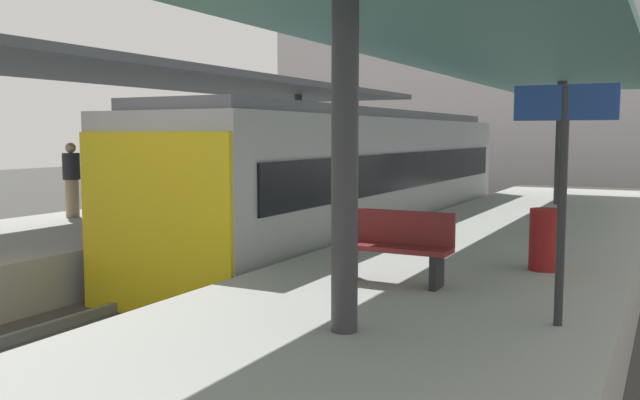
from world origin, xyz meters
The scene contains 15 objects.
ground_plane centered at (0.00, 0.00, 0.00)m, with size 80.00×80.00×0.00m, color #383835.
platform_left centered at (-3.80, 0.00, 0.50)m, with size 4.40×28.00×1.00m, color #9E9E99.
platform_right centered at (3.80, 0.00, 0.50)m, with size 4.40×28.00×1.00m, color #9E9E99.
track_ballast centered at (0.00, 0.00, 0.10)m, with size 3.20×28.00×0.20m, color #423F3D.
rail_near_side centered at (-0.72, 0.00, 0.27)m, with size 0.08×28.00×0.14m, color slate.
rail_far_side centered at (0.72, 0.00, 0.27)m, with size 0.08×28.00×0.14m, color slate.
commuter_train centered at (0.00, 3.63, 1.73)m, with size 2.78×13.56×3.10m.
canopy_left centered at (-3.80, 1.40, 4.00)m, with size 4.18×21.00×3.11m.
canopy_right centered at (3.80, 1.40, 4.13)m, with size 4.18×21.00×3.25m.
platform_bench centered at (3.46, -2.83, 1.46)m, with size 1.40×0.41×0.86m.
platform_sign centered at (5.48, -3.81, 2.62)m, with size 0.90×0.08×2.21m.
litter_bin centered at (4.94, -1.19, 1.40)m, with size 0.44×0.44×0.80m, color maroon.
passenger_near_bench centered at (-2.87, -0.27, 1.92)m, with size 0.36×0.36×1.76m.
passenger_mid_platform centered at (-4.98, -0.02, 1.82)m, with size 0.36×0.36×1.59m.
station_building_backdrop centered at (-1.16, 20.00, 5.50)m, with size 18.00×6.00×11.00m, color #B7B2B7.
Camera 1 is at (6.37, -10.26, 2.77)m, focal length 37.94 mm.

